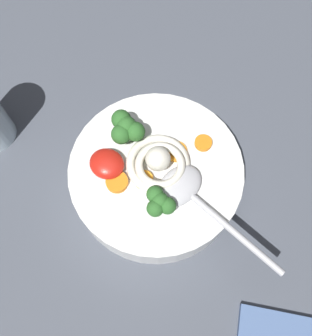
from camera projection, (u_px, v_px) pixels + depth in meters
table_slab at (133, 186)px, 52.74cm from camera, size 92.29×92.29×4.23cm
soup_bowl at (156, 175)px, 48.14cm from camera, size 21.93×21.93×5.28cm
noodle_pile at (159, 163)px, 44.87cm from camera, size 8.72×8.55×3.50cm
soup_spoon at (188, 193)px, 43.69cm from camera, size 17.53×6.70×1.60cm
chili_sauce_dollop at (107, 164)px, 44.94cm from camera, size 4.38×3.94×1.97cm
broccoli_floret_beside_chili at (159, 202)px, 42.06cm from camera, size 3.94×3.39×3.11cm
broccoli_floret_center at (126, 128)px, 45.23cm from camera, size 4.84×4.16×3.83cm
carrot_slice_front at (203, 143)px, 46.76cm from camera, size 2.21×2.21×0.63cm
carrot_slice_beside_noodles at (144, 180)px, 44.85cm from camera, size 2.36×2.36×0.63cm
carrot_slice_far at (117, 182)px, 44.68cm from camera, size 2.72×2.72×0.76cm
carrot_slice_extra_b at (176, 151)px, 46.40cm from camera, size 2.79×2.79×0.47cm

